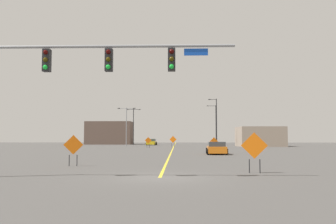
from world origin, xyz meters
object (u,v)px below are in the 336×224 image
(street_lamp_mid_right, at_px, (216,120))
(construction_sign_right_lane, at_px, (254,147))
(construction_sign_right_shoulder, at_px, (148,141))
(construction_sign_left_shoulder, at_px, (173,140))
(car_yellow_approaching, at_px, (152,142))
(traffic_signal_assembly, at_px, (75,70))
(construction_sign_left_lane, at_px, (73,146))
(street_lamp_mid_left, at_px, (126,123))
(street_lamp_far_right, at_px, (215,123))
(car_orange_near, at_px, (217,148))
(street_lamp_far_left, at_px, (133,124))
(construction_sign_median_near, at_px, (214,143))

(street_lamp_mid_right, xyz_separation_m, construction_sign_right_lane, (-3.57, -52.37, -3.77))
(construction_sign_right_lane, bearing_deg, construction_sign_right_shoulder, 101.80)
(construction_sign_left_shoulder, distance_m, car_yellow_approaching, 17.30)
(traffic_signal_assembly, relative_size, construction_sign_left_lane, 6.01)
(construction_sign_left_shoulder, height_order, construction_sign_right_lane, construction_sign_right_lane)
(street_lamp_mid_left, xyz_separation_m, car_yellow_approaching, (4.00, 11.51, -3.79))
(traffic_signal_assembly, distance_m, car_yellow_approaching, 64.18)
(traffic_signal_assembly, distance_m, construction_sign_right_lane, 9.62)
(street_lamp_far_right, bearing_deg, car_orange_near, -95.75)
(street_lamp_far_left, height_order, construction_sign_median_near, street_lamp_far_left)
(street_lamp_far_left, relative_size, construction_sign_left_lane, 4.25)
(construction_sign_median_near, height_order, construction_sign_left_lane, construction_sign_left_lane)
(traffic_signal_assembly, relative_size, car_orange_near, 2.76)
(traffic_signal_assembly, height_order, car_orange_near, traffic_signal_assembly)
(street_lamp_mid_left, height_order, car_orange_near, street_lamp_mid_left)
(construction_sign_left_lane, bearing_deg, construction_sign_right_lane, -21.27)
(traffic_signal_assembly, height_order, construction_sign_right_lane, traffic_signal_assembly)
(traffic_signal_assembly, xyz_separation_m, street_lamp_mid_left, (-5.17, 52.52, -0.49))
(construction_sign_median_near, distance_m, construction_sign_right_shoulder, 19.36)
(construction_sign_median_near, bearing_deg, traffic_signal_assembly, -107.90)
(construction_sign_right_lane, bearing_deg, construction_sign_median_near, 88.83)
(street_lamp_far_right, height_order, construction_sign_right_lane, street_lamp_far_right)
(traffic_signal_assembly, relative_size, construction_sign_right_lane, 5.67)
(street_lamp_mid_left, height_order, car_yellow_approaching, street_lamp_mid_left)
(construction_sign_left_shoulder, distance_m, car_orange_near, 25.98)
(construction_sign_median_near, relative_size, construction_sign_left_shoulder, 0.90)
(construction_sign_median_near, height_order, car_orange_near, construction_sign_median_near)
(street_lamp_mid_right, relative_size, construction_sign_left_lane, 4.79)
(construction_sign_left_shoulder, relative_size, car_orange_near, 0.47)
(street_lamp_far_right, xyz_separation_m, construction_sign_right_lane, (-4.71, -64.88, -3.73))
(street_lamp_far_right, relative_size, car_yellow_approaching, 2.17)
(street_lamp_far_left, bearing_deg, traffic_signal_assembly, -85.21)
(street_lamp_mid_left, relative_size, car_orange_near, 1.76)
(traffic_signal_assembly, relative_size, street_lamp_far_right, 1.28)
(traffic_signal_assembly, xyz_separation_m, construction_sign_right_lane, (8.63, 2.21, -3.64))
(construction_sign_median_near, bearing_deg, street_lamp_far_right, 83.84)
(construction_sign_right_shoulder, bearing_deg, street_lamp_mid_left, 123.43)
(construction_sign_left_shoulder, distance_m, construction_sign_right_shoulder, 4.77)
(construction_sign_median_near, height_order, car_yellow_approaching, construction_sign_median_near)
(construction_sign_median_near, distance_m, car_orange_near, 6.42)
(construction_sign_right_shoulder, relative_size, construction_sign_right_lane, 0.87)
(street_lamp_mid_right, distance_m, construction_sign_left_lane, 50.44)
(street_lamp_far_right, distance_m, car_yellow_approaching, 15.46)
(street_lamp_mid_left, relative_size, construction_sign_left_lane, 3.82)
(construction_sign_left_lane, relative_size, car_yellow_approaching, 0.46)
(construction_sign_left_shoulder, bearing_deg, street_lamp_far_left, 116.37)
(construction_sign_left_shoulder, bearing_deg, construction_sign_right_lane, -83.97)
(street_lamp_far_left, distance_m, construction_sign_left_shoulder, 21.50)
(street_lamp_far_left, bearing_deg, construction_sign_right_shoulder, -76.23)
(construction_sign_right_shoulder, bearing_deg, traffic_signal_assembly, -89.54)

